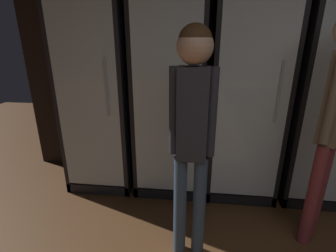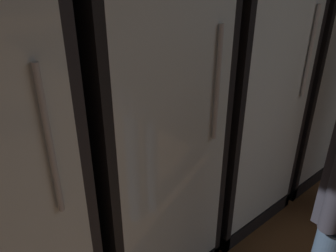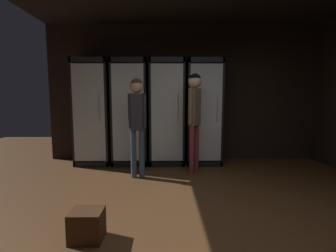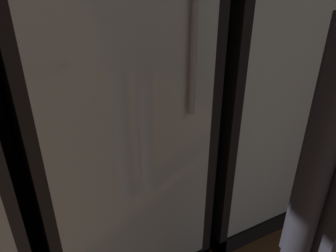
# 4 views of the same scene
# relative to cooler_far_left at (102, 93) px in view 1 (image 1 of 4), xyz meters

# --- Properties ---
(wall_back) EXTENTS (6.00, 0.06, 2.80)m
(wall_back) POSITION_rel_cooler_far_left_xyz_m (1.99, 0.31, 0.39)
(wall_back) COLOR black
(wall_back) RESTS_ON ground
(cooler_far_left) EXTENTS (0.67, 0.64, 2.05)m
(cooler_far_left) POSITION_rel_cooler_far_left_xyz_m (0.00, 0.00, 0.00)
(cooler_far_left) COLOR black
(cooler_far_left) RESTS_ON ground
(cooler_left) EXTENTS (0.67, 0.64, 2.05)m
(cooler_left) POSITION_rel_cooler_far_left_xyz_m (0.73, 0.00, -0.01)
(cooler_left) COLOR black
(cooler_left) RESTS_ON ground
(cooler_center) EXTENTS (0.67, 0.64, 2.05)m
(cooler_center) POSITION_rel_cooler_far_left_xyz_m (1.45, -0.00, -0.00)
(cooler_center) COLOR black
(cooler_center) RESTS_ON ground
(cooler_right) EXTENTS (0.67, 0.64, 2.05)m
(cooler_right) POSITION_rel_cooler_far_left_xyz_m (2.18, 0.00, -0.00)
(cooler_right) COLOR black
(cooler_right) RESTS_ON ground
(shopper_near) EXTENTS (0.30, 0.21, 1.61)m
(shopper_near) POSITION_rel_cooler_far_left_xyz_m (0.97, -0.95, 0.04)
(shopper_near) COLOR #384C66
(shopper_near) RESTS_ON ground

